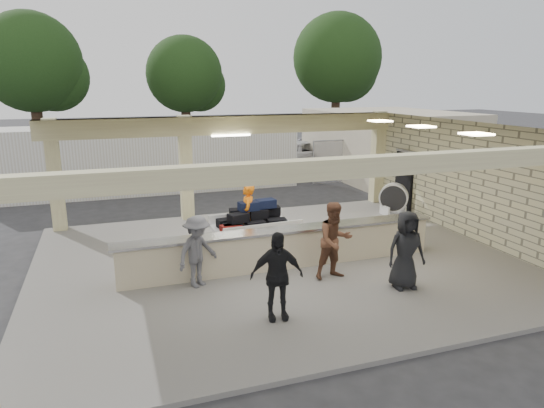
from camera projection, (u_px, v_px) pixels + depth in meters
name	position (u px, v px, depth m)	size (l,w,h in m)	color
ground	(276.00, 263.00, 12.62)	(120.00, 120.00, 0.00)	#2D2D2F
pavilion	(275.00, 207.00, 12.97)	(12.01, 10.00, 3.55)	slate
baggage_counter	(283.00, 248.00, 12.02)	(8.20, 0.58, 0.98)	#C7B794
luggage_cart	(253.00, 223.00, 13.36)	(2.35, 1.55, 1.32)	white
drum_fan	(394.00, 198.00, 16.81)	(0.98, 0.88, 1.10)	white
baggage_handler	(247.00, 216.00, 13.31)	(0.67, 0.37, 1.83)	orange
passenger_a	(335.00, 241.00, 11.22)	(0.89, 0.39, 1.83)	brown
passenger_b	(277.00, 276.00, 9.27)	(1.03, 0.37, 1.76)	black
passenger_c	(197.00, 251.00, 10.78)	(1.06, 0.37, 1.64)	#55555A
passenger_d	(406.00, 250.00, 10.69)	(0.86, 0.35, 1.77)	black
car_white_a	(303.00, 154.00, 26.80)	(2.47, 5.21, 1.49)	silver
car_white_b	(390.00, 147.00, 29.66)	(1.77, 4.74, 1.50)	silver
car_dark	(311.00, 150.00, 29.14)	(1.41, 3.99, 1.33)	black
container_white	(147.00, 158.00, 20.91)	(12.94, 2.59, 2.80)	white
fence	(424.00, 156.00, 24.11)	(12.06, 0.06, 2.03)	gray
tree_left	(37.00, 66.00, 30.98)	(6.60, 6.30, 9.00)	#382619
tree_mid	(188.00, 77.00, 36.14)	(6.00, 5.60, 8.00)	#382619
tree_right	(340.00, 62.00, 38.72)	(7.20, 7.00, 10.00)	#382619
adjacent_building	(387.00, 143.00, 24.42)	(6.00, 8.00, 3.20)	beige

